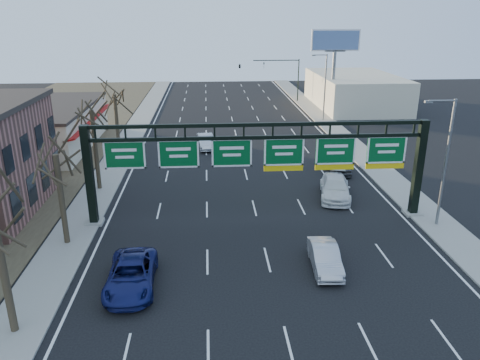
{
  "coord_description": "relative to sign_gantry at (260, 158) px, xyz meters",
  "views": [
    {
      "loc": [
        -3.45,
        -23.12,
        14.31
      ],
      "look_at": [
        -1.28,
        7.61,
        3.2
      ],
      "focal_mm": 35.0,
      "sensor_mm": 36.0,
      "label": 1
    }
  ],
  "objects": [
    {
      "name": "tree_gantry",
      "position": [
        -12.96,
        -3.0,
        2.48
      ],
      "size": [
        3.6,
        3.6,
        8.48
      ],
      "color": "#33281C",
      "rests_on": "sidewalk_left"
    },
    {
      "name": "billboard_right",
      "position": [
        14.84,
        36.98,
        4.43
      ],
      "size": [
        7.0,
        0.5,
        12.0
      ],
      "color": "slate",
      "rests_on": "ground"
    },
    {
      "name": "cream_strip",
      "position": [
        -21.64,
        21.0,
        -2.27
      ],
      "size": [
        10.9,
        18.4,
        4.7
      ],
      "color": "beige",
      "rests_on": "ground"
    },
    {
      "name": "car_blue_suv",
      "position": [
        -7.98,
        -8.5,
        -3.86
      ],
      "size": [
        2.7,
        5.61,
        1.54
      ],
      "primitive_type": "imported",
      "rotation": [
        0.0,
        0.0,
        0.03
      ],
      "color": "navy",
      "rests_on": "ground"
    },
    {
      "name": "car_white_wagon",
      "position": [
        6.61,
        3.8,
        -3.81
      ],
      "size": [
        3.4,
        6.01,
        1.64
      ],
      "primitive_type": "imported",
      "rotation": [
        0.0,
        0.0,
        -0.2
      ],
      "color": "white",
      "rests_on": "ground"
    },
    {
      "name": "sidewalk_right",
      "position": [
        12.64,
        12.0,
        -4.57
      ],
      "size": [
        3.0,
        120.0,
        0.12
      ],
      "primitive_type": "cube",
      "color": "gray",
      "rests_on": "ground"
    },
    {
      "name": "sidewalk_left",
      "position": [
        -12.96,
        12.0,
        -4.57
      ],
      "size": [
        3.0,
        120.0,
        0.12
      ],
      "primitive_type": "cube",
      "color": "gray",
      "rests_on": "ground"
    },
    {
      "name": "streetlight_near",
      "position": [
        12.31,
        -2.0,
        0.45
      ],
      "size": [
        2.15,
        0.22,
        9.0
      ],
      "color": "slate",
      "rests_on": "sidewalk_right"
    },
    {
      "name": "car_silver_sedan",
      "position": [
        3.07,
        -7.27,
        -3.91
      ],
      "size": [
        1.77,
        4.46,
        1.44
      ],
      "primitive_type": "imported",
      "rotation": [
        0.0,
        0.0,
        -0.06
      ],
      "color": "#B2B2B7",
      "rests_on": "ground"
    },
    {
      "name": "car_grey_far",
      "position": [
        8.52,
        10.19,
        -3.79
      ],
      "size": [
        2.23,
        5.0,
        1.67
      ],
      "primitive_type": "imported",
      "rotation": [
        0.0,
        0.0,
        -0.05
      ],
      "color": "#434548",
      "rests_on": "ground"
    },
    {
      "name": "tree_far",
      "position": [
        -12.96,
        17.0,
        2.86
      ],
      "size": [
        3.6,
        3.6,
        8.86
      ],
      "color": "#33281C",
      "rests_on": "sidewalk_left"
    },
    {
      "name": "building_right_distant",
      "position": [
        19.84,
        42.0,
        -2.13
      ],
      "size": [
        12.0,
        20.0,
        5.0
      ],
      "primitive_type": "cube",
      "color": "beige",
      "rests_on": "ground"
    },
    {
      "name": "tree_mid",
      "position": [
        -12.96,
        7.0,
        3.23
      ],
      "size": [
        3.6,
        3.6,
        9.24
      ],
      "color": "#33281C",
      "rests_on": "sidewalk_left"
    },
    {
      "name": "lane_markings",
      "position": [
        -0.16,
        12.0,
        -4.62
      ],
      "size": [
        21.6,
        120.0,
        0.01
      ],
      "primitive_type": "cube",
      "color": "white",
      "rests_on": "ground"
    },
    {
      "name": "streetlight_far",
      "position": [
        12.31,
        32.0,
        0.45
      ],
      "size": [
        2.15,
        0.22,
        9.0
      ],
      "color": "slate",
      "rests_on": "sidewalk_right"
    },
    {
      "name": "ground",
      "position": [
        -0.16,
        -8.0,
        -4.63
      ],
      "size": [
        160.0,
        160.0,
        0.0
      ],
      "primitive_type": "plane",
      "color": "black",
      "rests_on": "ground"
    },
    {
      "name": "sign_gantry",
      "position": [
        0.0,
        0.0,
        0.0
      ],
      "size": [
        24.6,
        1.2,
        7.2
      ],
      "color": "black",
      "rests_on": "ground"
    },
    {
      "name": "traffic_signal_mast",
      "position": [
        5.53,
        47.0,
        0.87
      ],
      "size": [
        10.16,
        0.54,
        7.0
      ],
      "color": "black",
      "rests_on": "ground"
    },
    {
      "name": "car_silver_distant",
      "position": [
        -3.89,
        19.21,
        -3.86
      ],
      "size": [
        2.14,
        4.81,
        1.53
      ],
      "primitive_type": "imported",
      "rotation": [
        0.0,
        0.0,
        0.11
      ],
      "color": "silver",
      "rests_on": "ground"
    }
  ]
}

